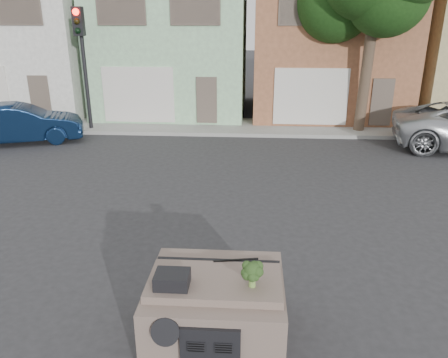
# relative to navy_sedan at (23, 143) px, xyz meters

# --- Properties ---
(ground_plane) EXTENTS (120.00, 120.00, 0.00)m
(ground_plane) POSITION_rel_navy_sedan_xyz_m (8.56, -7.60, 0.00)
(ground_plane) COLOR #303033
(ground_plane) RESTS_ON ground
(sidewalk) EXTENTS (40.00, 3.00, 0.15)m
(sidewalk) POSITION_rel_navy_sedan_xyz_m (8.56, 2.90, 0.07)
(sidewalk) COLOR gray
(sidewalk) RESTS_ON ground
(townhouse_white) EXTENTS (7.20, 8.20, 7.55)m
(townhouse_white) POSITION_rel_navy_sedan_xyz_m (-2.44, 6.90, 3.77)
(townhouse_white) COLOR silver
(townhouse_white) RESTS_ON ground
(townhouse_mint) EXTENTS (7.20, 8.20, 7.55)m
(townhouse_mint) POSITION_rel_navy_sedan_xyz_m (5.06, 6.90, 3.77)
(townhouse_mint) COLOR #99C99A
(townhouse_mint) RESTS_ON ground
(townhouse_tan) EXTENTS (7.20, 8.20, 7.55)m
(townhouse_tan) POSITION_rel_navy_sedan_xyz_m (12.56, 6.90, 3.77)
(townhouse_tan) COLOR #945B3C
(townhouse_tan) RESTS_ON ground
(navy_sedan) EXTENTS (4.89, 3.09, 1.52)m
(navy_sedan) POSITION_rel_navy_sedan_xyz_m (0.00, 0.00, 0.00)
(navy_sedan) COLOR #0A1B36
(navy_sedan) RESTS_ON ground
(traffic_signal) EXTENTS (0.40, 0.40, 5.10)m
(traffic_signal) POSITION_rel_navy_sedan_xyz_m (2.06, 1.90, 2.55)
(traffic_signal) COLOR black
(traffic_signal) RESTS_ON ground
(tree_near) EXTENTS (4.40, 4.00, 8.50)m
(tree_near) POSITION_rel_navy_sedan_xyz_m (13.56, 2.20, 4.25)
(tree_near) COLOR #183A11
(tree_near) RESTS_ON ground
(car_dashboard) EXTENTS (2.00, 1.80, 1.12)m
(car_dashboard) POSITION_rel_navy_sedan_xyz_m (8.56, -10.60, 0.56)
(car_dashboard) COLOR #705E53
(car_dashboard) RESTS_ON ground
(instrument_hump) EXTENTS (0.48, 0.38, 0.20)m
(instrument_hump) POSITION_rel_navy_sedan_xyz_m (7.98, -10.95, 1.22)
(instrument_hump) COLOR black
(instrument_hump) RESTS_ON car_dashboard
(wiper_arm) EXTENTS (0.69, 0.15, 0.02)m
(wiper_arm) POSITION_rel_navy_sedan_xyz_m (8.84, -10.22, 1.13)
(wiper_arm) COLOR black
(wiper_arm) RESTS_ON car_dashboard
(broccoli) EXTENTS (0.42, 0.42, 0.38)m
(broccoli) POSITION_rel_navy_sedan_xyz_m (9.09, -10.89, 1.31)
(broccoli) COLOR #213816
(broccoli) RESTS_ON car_dashboard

